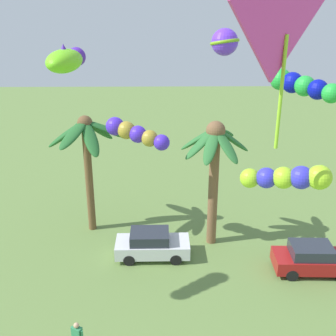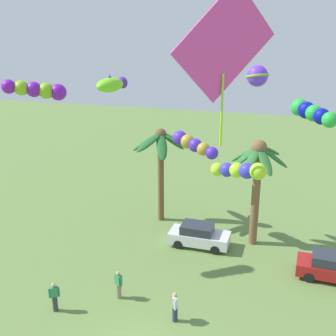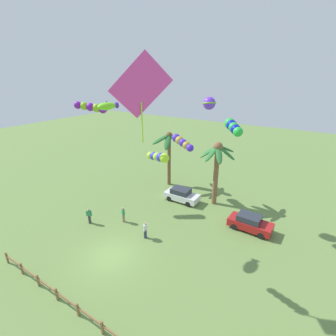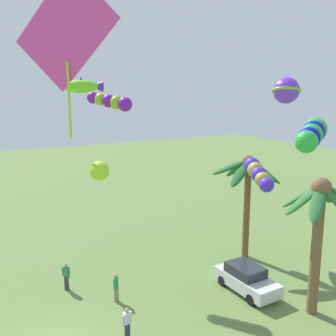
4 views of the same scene
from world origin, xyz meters
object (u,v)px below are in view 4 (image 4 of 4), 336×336
at_px(palm_tree_0, 248,179).
at_px(palm_tree_1, 319,214).
at_px(parked_car_0, 246,279).
at_px(kite_diamond_1, 66,33).
at_px(spectator_0, 116,287).
at_px(kite_tube_6, 101,170).
at_px(spectator_1, 66,276).
at_px(kite_tube_5, 312,134).
at_px(spectator_2, 127,324).
at_px(kite_tube_2, 258,173).
at_px(kite_fish_3, 84,86).
at_px(kite_ball_4, 286,90).
at_px(kite_tube_0, 111,101).

height_order(palm_tree_0, palm_tree_1, palm_tree_1).
xyz_separation_m(parked_car_0, kite_diamond_1, (3.06, -10.48, 12.17)).
bearing_deg(palm_tree_1, spectator_0, -125.99).
height_order(palm_tree_1, kite_tube_6, kite_tube_6).
relative_size(spectator_1, kite_tube_5, 0.56).
xyz_separation_m(spectator_2, kite_tube_2, (-1.48, 8.89, 5.70)).
bearing_deg(kite_fish_3, kite_ball_4, 55.27).
distance_m(kite_fish_3, kite_tube_6, 6.25).
bearing_deg(spectator_1, spectator_0, 36.68).
distance_m(spectator_2, kite_tube_2, 10.66).
xyz_separation_m(spectator_2, kite_diamond_1, (2.39, -2.85, 12.11)).
xyz_separation_m(parked_car_0, spectator_2, (0.67, -7.64, 0.06)).
bearing_deg(kite_tube_0, kite_tube_5, 7.43).
bearing_deg(spectator_1, parked_car_0, 58.78).
distance_m(kite_fish_3, kite_tube_5, 9.83).
bearing_deg(kite_tube_2, kite_fish_3, -96.11).
distance_m(palm_tree_1, kite_ball_4, 6.47).
bearing_deg(kite_tube_5, palm_tree_0, 149.04).
bearing_deg(kite_diamond_1, palm_tree_1, 88.83).
relative_size(spectator_0, kite_ball_4, 0.91).
xyz_separation_m(kite_tube_2, kite_fish_3, (-1.03, -9.63, 4.82)).
bearing_deg(palm_tree_1, palm_tree_0, 167.14).
relative_size(spectator_0, kite_tube_6, 0.77).
distance_m(palm_tree_1, kite_tube_6, 11.73).
xyz_separation_m(kite_diamond_1, kite_fish_3, (-4.89, 2.11, -1.58)).
relative_size(parked_car_0, kite_tube_2, 1.19).
relative_size(kite_diamond_1, kite_tube_2, 1.56).
bearing_deg(kite_ball_4, palm_tree_0, 148.59).
bearing_deg(kite_tube_0, parked_car_0, 29.87).
height_order(kite_diamond_1, kite_tube_5, kite_diamond_1).
relative_size(spectator_0, kite_diamond_1, 0.31).
distance_m(kite_tube_2, kite_ball_4, 6.57).
distance_m(kite_ball_4, kite_tube_6, 8.99).
distance_m(parked_car_0, kite_tube_0, 13.38).
xyz_separation_m(kite_ball_4, kite_tube_5, (2.87, -1.65, -1.49)).
bearing_deg(kite_tube_0, kite_ball_4, 17.26).
bearing_deg(palm_tree_1, kite_ball_4, -92.36).
height_order(spectator_1, kite_tube_6, kite_tube_6).
xyz_separation_m(parked_car_0, kite_fish_3, (-1.83, -8.38, 10.59)).
distance_m(palm_tree_1, spectator_2, 10.45).
bearing_deg(spectator_2, kite_tube_6, -35.34).
xyz_separation_m(parked_car_0, kite_tube_0, (-8.02, -4.60, 9.68)).
relative_size(kite_tube_0, kite_diamond_1, 0.58).
height_order(kite_tube_2, kite_tube_6, kite_tube_6).
xyz_separation_m(palm_tree_1, kite_tube_0, (-11.32, -6.07, 5.19)).
relative_size(spectator_0, kite_tube_2, 0.48).
height_order(parked_car_0, kite_ball_4, kite_ball_4).
relative_size(kite_fish_3, kite_tube_6, 0.87).
bearing_deg(spectator_2, parked_car_0, 95.03).
height_order(kite_tube_0, kite_tube_2, kite_tube_0).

